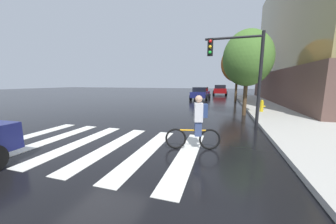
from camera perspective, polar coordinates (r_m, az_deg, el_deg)
name	(u,v)px	position (r m, az deg, el deg)	size (l,w,h in m)	color
ground_plane	(101,145)	(6.52, -20.30, -9.83)	(120.00, 120.00, 0.00)	black
crosswalk_stripes	(95,145)	(6.65, -21.87, -9.49)	(6.78, 4.18, 0.01)	silver
sedan_mid	(201,93)	(22.54, 10.20, 5.87)	(2.18, 4.43, 1.51)	navy
sedan_far	(220,90)	(31.86, 16.05, 6.77)	(2.35, 4.86, 1.66)	maroon
cyclist	(197,123)	(5.62, 9.14, -3.43)	(1.68, 0.46, 1.69)	black
traffic_light_near	(240,64)	(8.85, 21.85, 13.78)	(2.47, 0.28, 4.20)	black
fire_hydrant	(262,106)	(13.53, 27.43, 1.72)	(0.33, 0.22, 0.78)	gold
street_tree_near	(248,58)	(12.45, 23.77, 15.18)	(2.93, 2.93, 5.20)	#4C3823
street_tree_mid	(238,63)	(20.83, 21.07, 14.09)	(3.35, 3.35, 5.97)	#4C3823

